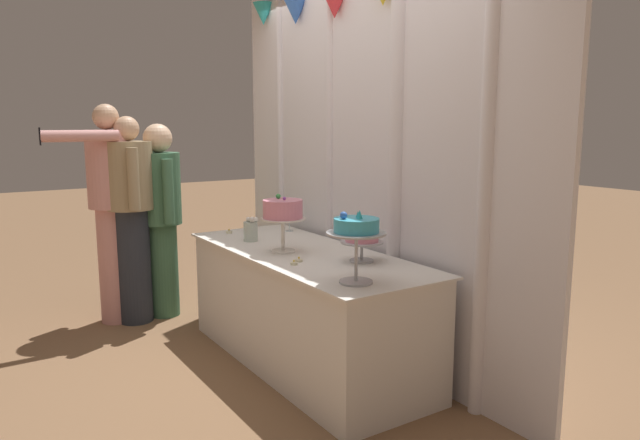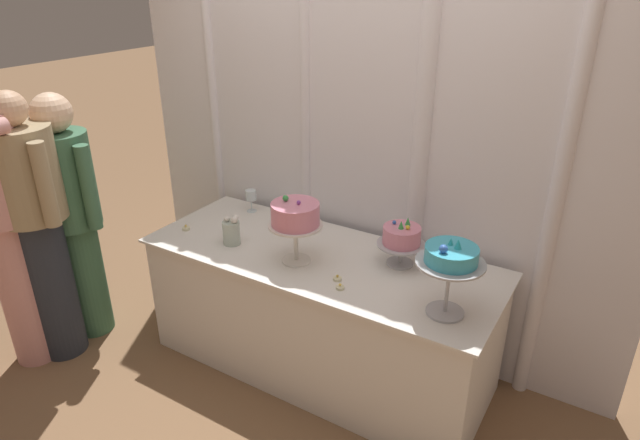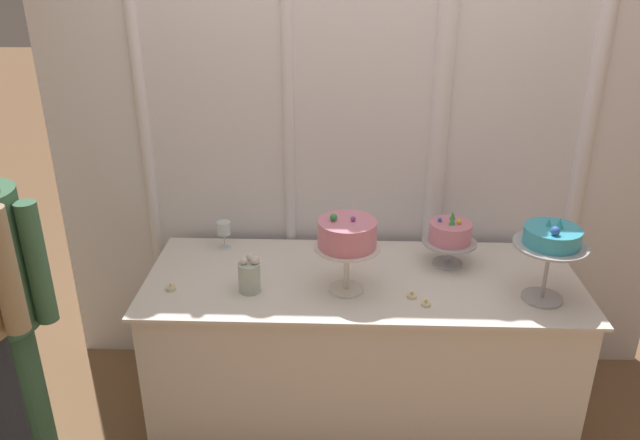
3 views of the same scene
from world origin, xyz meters
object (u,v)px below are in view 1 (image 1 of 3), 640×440
(tealight_near_left, at_px, (299,260))
(guest_girl_blue_dress, at_px, (110,204))
(tealight_far_left, at_px, (229,232))
(guest_man_pink_jacket, at_px, (131,213))
(tealight_near_right, at_px, (294,263))
(flower_vase, at_px, (251,230))
(cake_display_leftmost, at_px, (283,212))
(cake_display_rightmost, at_px, (356,231))
(cake_table, at_px, (305,308))
(cake_display_center, at_px, (362,236))
(guest_man_dark_suit, at_px, (161,213))
(wine_glass, at_px, (289,217))

(tealight_near_left, distance_m, guest_girl_blue_dress, 1.90)
(tealight_far_left, relative_size, guest_man_pink_jacket, 0.03)
(tealight_far_left, distance_m, tealight_near_right, 1.13)
(tealight_far_left, bearing_deg, flower_vase, 1.18)
(cake_display_leftmost, relative_size, tealight_far_left, 8.05)
(tealight_far_left, bearing_deg, cake_display_rightmost, -0.71)
(tealight_near_left, xyz_separation_m, guest_man_pink_jacket, (-1.68, -0.54, 0.12))
(tealight_far_left, distance_m, guest_girl_blue_dress, 1.00)
(cake_display_rightmost, xyz_separation_m, tealight_near_left, (-0.57, -0.01, -0.27))
(cake_table, height_order, cake_display_center, cake_display_center)
(tealight_near_left, xyz_separation_m, guest_man_dark_suit, (-1.70, -0.29, 0.10))
(guest_girl_blue_dress, bearing_deg, cake_display_center, 26.86)
(tealight_near_left, bearing_deg, cake_display_center, 57.31)
(tealight_near_right, distance_m, guest_girl_blue_dress, 1.93)
(tealight_near_right, bearing_deg, guest_man_pink_jacket, -164.65)
(cake_display_leftmost, relative_size, tealight_near_left, 8.34)
(cake_display_leftmost, relative_size, guest_girl_blue_dress, 0.22)
(guest_girl_blue_dress, bearing_deg, tealight_near_left, 21.02)
(flower_vase, height_order, guest_man_pink_jacket, guest_man_pink_jacket)
(cake_display_rightmost, relative_size, tealight_far_left, 8.38)
(wine_glass, bearing_deg, guest_girl_blue_dress, -127.03)
(flower_vase, bearing_deg, tealight_near_right, -7.37)
(wine_glass, height_order, guest_girl_blue_dress, guest_girl_blue_dress)
(cake_display_leftmost, distance_m, guest_man_pink_jacket, 1.52)
(wine_glass, xyz_separation_m, tealight_near_left, (0.91, -0.46, -0.10))
(wine_glass, relative_size, flower_vase, 0.82)
(cake_display_center, distance_m, tealight_far_left, 1.32)
(cake_display_center, bearing_deg, cake_table, -160.81)
(cake_table, bearing_deg, tealight_far_left, -170.35)
(flower_vase, bearing_deg, guest_man_dark_suit, -161.43)
(tealight_far_left, bearing_deg, tealight_near_right, -4.69)
(flower_vase, distance_m, guest_girl_blue_dress, 1.27)
(tealight_near_left, distance_m, guest_man_pink_jacket, 1.77)
(guest_girl_blue_dress, bearing_deg, cake_display_rightmost, 16.34)
(tealight_far_left, relative_size, guest_man_dark_suit, 0.03)
(cake_table, height_order, flower_vase, flower_vase)
(cake_display_rightmost, bearing_deg, tealight_near_right, -172.03)
(cake_display_leftmost, height_order, tealight_far_left, cake_display_leftmost)
(wine_glass, relative_size, tealight_near_right, 3.36)
(cake_table, bearing_deg, cake_display_rightmost, -12.07)
(cake_display_rightmost, height_order, tealight_near_right, cake_display_rightmost)
(cake_display_leftmost, xyz_separation_m, guest_girl_blue_dress, (-1.48, -0.73, -0.07))
(tealight_far_left, bearing_deg, cake_display_center, 12.84)
(guest_man_dark_suit, xyz_separation_m, guest_man_pink_jacket, (0.02, -0.25, 0.02))
(cake_table, distance_m, cake_display_rightmost, 1.04)
(cake_display_center, bearing_deg, flower_vase, -162.87)
(cake_display_leftmost, xyz_separation_m, tealight_near_right, (0.34, -0.12, -0.26))
(cake_display_leftmost, xyz_separation_m, tealight_near_left, (0.29, -0.05, -0.26))
(guest_man_pink_jacket, bearing_deg, guest_man_dark_suit, 95.22)
(guest_man_dark_suit, bearing_deg, cake_table, 17.50)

